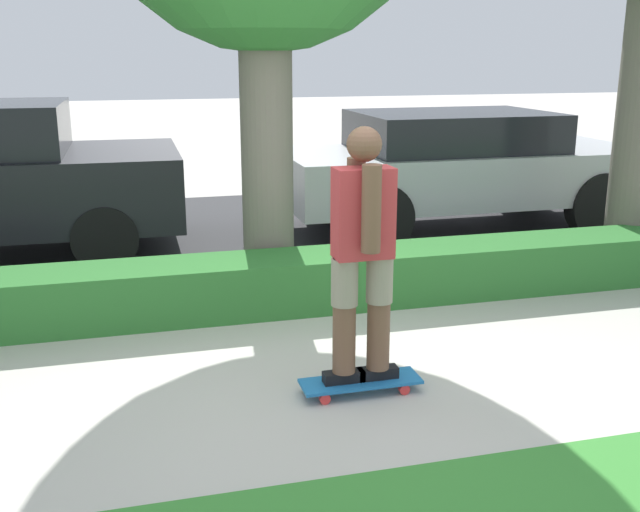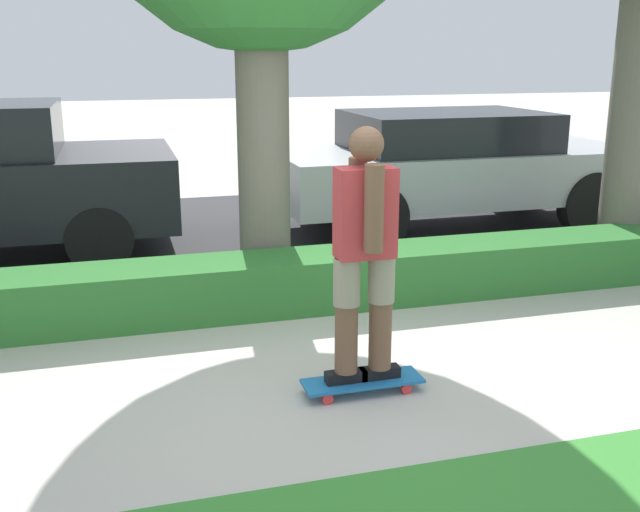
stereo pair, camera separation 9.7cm
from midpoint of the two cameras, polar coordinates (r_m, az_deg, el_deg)
ground_plane at (r=4.85m, az=1.83°, el=-10.05°), size 60.00×60.00×0.00m
street_asphalt at (r=8.74m, az=-6.10°, el=1.54°), size 14.78×5.00×0.01m
hedge_row at (r=6.21m, az=-2.39°, el=-2.04°), size 14.78×0.60×0.45m
skateboard at (r=4.77m, az=3.70°, el=-9.58°), size 0.76×0.24×0.09m
skater_person at (r=4.48m, az=3.89°, el=0.40°), size 0.48×0.40×1.58m
parked_car_middle at (r=9.07m, az=10.84°, el=6.79°), size 4.29×1.90×1.40m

